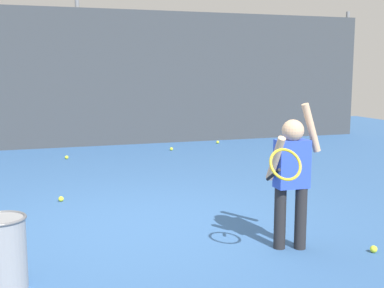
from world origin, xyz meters
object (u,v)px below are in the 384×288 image
(tennis_ball_5, at_px, (61,199))
(tennis_ball_3, at_px, (171,149))
(tennis_player, at_px, (291,172))
(ball_hopper, at_px, (2,252))
(tennis_ball_0, at_px, (67,157))
(tennis_ball_4, at_px, (218,142))
(tennis_ball_6, at_px, (374,249))

(tennis_ball_5, bearing_deg, tennis_ball_3, 54.58)
(tennis_player, height_order, tennis_ball_5, tennis_player)
(ball_hopper, bearing_deg, tennis_ball_0, 80.87)
(tennis_ball_0, distance_m, tennis_ball_4, 3.49)
(tennis_ball_0, distance_m, tennis_ball_6, 6.21)
(tennis_ball_0, height_order, tennis_ball_6, same)
(tennis_ball_4, bearing_deg, tennis_ball_6, -99.19)
(tennis_player, xyz_separation_m, tennis_ball_5, (-1.90, 2.40, -0.69))
(tennis_ball_0, xyz_separation_m, tennis_ball_4, (3.36, 0.94, 0.00))
(tennis_ball_3, bearing_deg, tennis_player, -95.15)
(tennis_ball_0, xyz_separation_m, tennis_ball_5, (-0.30, -3.06, 0.00))
(tennis_ball_3, distance_m, tennis_ball_6, 6.12)
(tennis_ball_3, bearing_deg, tennis_ball_0, -170.80)
(tennis_ball_0, xyz_separation_m, tennis_ball_3, (2.12, 0.34, 0.00))
(tennis_ball_3, relative_size, tennis_ball_5, 1.00)
(ball_hopper, height_order, tennis_ball_5, ball_hopper)
(tennis_ball_3, xyz_separation_m, tennis_ball_4, (1.25, 0.60, 0.00))
(tennis_ball_0, relative_size, tennis_ball_4, 1.00)
(tennis_ball_5, xyz_separation_m, tennis_ball_6, (2.58, -2.72, 0.00))
(tennis_ball_3, bearing_deg, ball_hopper, -117.11)
(tennis_ball_3, height_order, tennis_ball_5, same)
(tennis_ball_3, height_order, tennis_ball_4, same)
(tennis_ball_6, bearing_deg, tennis_ball_0, 111.49)
(ball_hopper, bearing_deg, tennis_ball_3, 62.89)
(tennis_ball_4, xyz_separation_m, tennis_ball_6, (-1.09, -6.72, 0.00))
(tennis_ball_5, bearing_deg, ball_hopper, -103.34)
(tennis_ball_6, bearing_deg, tennis_ball_5, 133.44)
(tennis_player, distance_m, tennis_ball_3, 5.86)
(tennis_player, distance_m, tennis_ball_4, 6.68)
(ball_hopper, relative_size, tennis_ball_0, 8.52)
(tennis_player, relative_size, tennis_ball_5, 20.46)
(tennis_ball_4, xyz_separation_m, tennis_ball_5, (-3.67, -4.00, 0.00))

